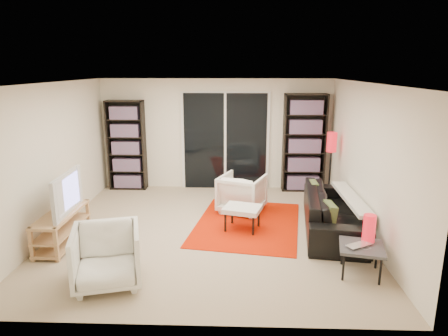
{
  "coord_description": "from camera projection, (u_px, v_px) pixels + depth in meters",
  "views": [
    {
      "loc": [
        0.48,
        -6.14,
        2.63
      ],
      "look_at": [
        0.25,
        0.3,
        1.0
      ],
      "focal_mm": 32.0,
      "sensor_mm": 36.0,
      "label": 1
    }
  ],
  "objects": [
    {
      "name": "sofa",
      "position": [
        334.0,
        211.0,
        6.56
      ],
      "size": [
        1.18,
        2.37,
        0.66
      ],
      "primitive_type": "imported",
      "rotation": [
        0.0,
        0.0,
        1.44
      ],
      "color": "black",
      "rests_on": "floor"
    },
    {
      "name": "tv_stand",
      "position": [
        62.0,
        227.0,
        6.08
      ],
      "size": [
        0.41,
        1.28,
        0.5
      ],
      "color": "tan",
      "rests_on": "floor"
    },
    {
      "name": "side_table",
      "position": [
        362.0,
        249.0,
        5.14
      ],
      "size": [
        0.66,
        0.66,
        0.4
      ],
      "color": "#434247",
      "rests_on": "floor"
    },
    {
      "name": "laptop",
      "position": [
        362.0,
        247.0,
        5.07
      ],
      "size": [
        0.42,
        0.37,
        0.03
      ],
      "primitive_type": "imported",
      "rotation": [
        0.0,
        0.0,
        0.52
      ],
      "color": "silver",
      "rests_on": "side_table"
    },
    {
      "name": "table_lamp",
      "position": [
        369.0,
        228.0,
        5.22
      ],
      "size": [
        0.16,
        0.16,
        0.37
      ],
      "primitive_type": "cylinder",
      "color": "red",
      "rests_on": "side_table"
    },
    {
      "name": "bookshelf_left",
      "position": [
        127.0,
        145.0,
        8.69
      ],
      "size": [
        0.8,
        0.3,
        1.95
      ],
      "color": "black",
      "rests_on": "ground"
    },
    {
      "name": "sliding_door",
      "position": [
        225.0,
        142.0,
        8.73
      ],
      "size": [
        1.92,
        0.08,
        2.16
      ],
      "color": "white",
      "rests_on": "ground"
    },
    {
      "name": "bookshelf_right",
      "position": [
        304.0,
        143.0,
        8.54
      ],
      "size": [
        0.9,
        0.3,
        2.1
      ],
      "color": "black",
      "rests_on": "ground"
    },
    {
      "name": "wall_right",
      "position": [
        367.0,
        162.0,
        6.23
      ],
      "size": [
        0.02,
        5.0,
        2.4
      ],
      "primitive_type": "cube",
      "color": "white",
      "rests_on": "ground"
    },
    {
      "name": "floor",
      "position": [
        208.0,
        231.0,
        6.61
      ],
      "size": [
        5.0,
        5.0,
        0.0
      ],
      "primitive_type": "plane",
      "color": "tan",
      "rests_on": "ground"
    },
    {
      "name": "ceiling",
      "position": [
        207.0,
        83.0,
        6.02
      ],
      "size": [
        5.0,
        5.0,
        0.02
      ],
      "primitive_type": "cube",
      "color": "white",
      "rests_on": "wall_back"
    },
    {
      "name": "floor_lamp",
      "position": [
        331.0,
        149.0,
        7.76
      ],
      "size": [
        0.21,
        0.21,
        1.41
      ],
      "color": "black",
      "rests_on": "floor"
    },
    {
      "name": "armchair_front",
      "position": [
        107.0,
        256.0,
        4.9
      ],
      "size": [
        0.98,
        1.0,
        0.74
      ],
      "primitive_type": "imported",
      "rotation": [
        0.0,
        0.0,
        0.27
      ],
      "color": "white",
      "rests_on": "floor"
    },
    {
      "name": "wall_front",
      "position": [
        188.0,
        218.0,
        3.89
      ],
      "size": [
        5.0,
        0.02,
        2.4
      ],
      "primitive_type": "cube",
      "color": "white",
      "rests_on": "ground"
    },
    {
      "name": "armchair_back",
      "position": [
        242.0,
        193.0,
        7.41
      ],
      "size": [
        0.99,
        1.0,
        0.71
      ],
      "primitive_type": "imported",
      "rotation": [
        0.0,
        0.0,
        2.77
      ],
      "color": "white",
      "rests_on": "floor"
    },
    {
      "name": "rug",
      "position": [
        247.0,
        223.0,
        6.9
      ],
      "size": [
        2.06,
        2.56,
        0.01
      ],
      "primitive_type": "cube",
      "rotation": [
        0.0,
        0.0,
        -0.16
      ],
      "color": "red",
      "rests_on": "floor"
    },
    {
      "name": "wall_left",
      "position": [
        52.0,
        159.0,
        6.4
      ],
      "size": [
        0.02,
        5.0,
        2.4
      ],
      "primitive_type": "cube",
      "color": "white",
      "rests_on": "ground"
    },
    {
      "name": "ottoman",
      "position": [
        242.0,
        210.0,
        6.58
      ],
      "size": [
        0.7,
        0.62,
        0.4
      ],
      "color": "white",
      "rests_on": "floor"
    },
    {
      "name": "tv",
      "position": [
        60.0,
        193.0,
        5.94
      ],
      "size": [
        0.18,
        1.07,
        0.61
      ],
      "primitive_type": "imported",
      "rotation": [
        0.0,
        0.0,
        1.61
      ],
      "color": "black",
      "rests_on": "tv_stand"
    },
    {
      "name": "wall_back",
      "position": [
        216.0,
        134.0,
        8.73
      ],
      "size": [
        5.0,
        0.02,
        2.4
      ],
      "primitive_type": "cube",
      "color": "white",
      "rests_on": "ground"
    }
  ]
}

